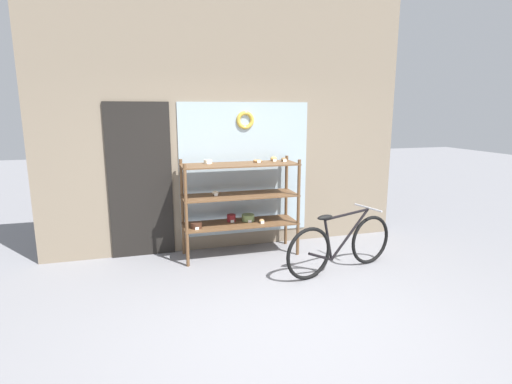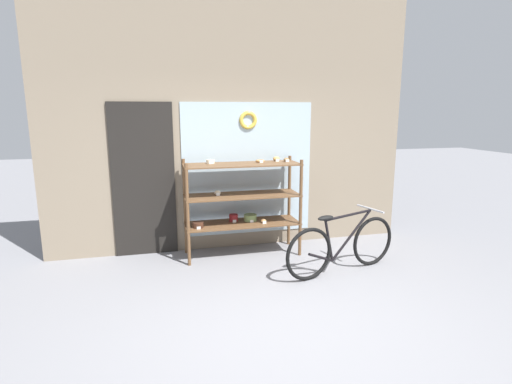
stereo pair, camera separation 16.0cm
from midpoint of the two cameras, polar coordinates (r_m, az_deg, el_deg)
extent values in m
plane|color=gray|center=(4.01, 3.11, -18.16)|extent=(30.00, 30.00, 0.00)
cube|color=gray|center=(5.72, -4.51, 10.65)|extent=(5.23, 0.08, 3.79)
cube|color=#A3B7C1|center=(5.78, -2.36, 3.26)|extent=(1.89, 0.02, 1.90)
cube|color=black|center=(5.63, -16.98, 1.50)|extent=(0.84, 0.03, 2.10)
torus|color=gold|center=(5.71, -2.37, 10.21)|extent=(0.26, 0.06, 0.26)
cylinder|color=brown|center=(5.15, -10.80, -3.43)|extent=(0.04, 0.04, 1.34)
cylinder|color=brown|center=(5.49, 5.25, -2.32)|extent=(0.04, 0.04, 1.34)
cylinder|color=brown|center=(5.62, -11.29, -2.19)|extent=(0.04, 0.04, 1.34)
cylinder|color=brown|center=(5.93, 3.55, -1.25)|extent=(0.04, 0.04, 1.34)
cube|color=brown|center=(5.55, -3.08, -4.50)|extent=(1.57, 0.53, 0.02)
cube|color=brown|center=(5.46, -3.13, -0.50)|extent=(1.57, 0.53, 0.02)
cube|color=brown|center=(5.38, -3.18, 3.95)|extent=(1.57, 0.53, 0.02)
ellipsoid|color=#AD7F4C|center=(5.53, -0.03, -4.16)|extent=(0.08, 0.06, 0.05)
cube|color=white|center=(5.49, 0.10, -4.37)|extent=(0.05, 0.00, 0.04)
cylinder|color=maroon|center=(5.62, -4.37, -3.71)|extent=(0.12, 0.12, 0.10)
cube|color=white|center=(5.56, -4.21, -4.20)|extent=(0.05, 0.00, 0.04)
torus|color=#B27A42|center=(5.56, -0.60, 4.46)|extent=(0.13, 0.13, 0.03)
cube|color=white|center=(5.49, -0.39, 4.39)|extent=(0.05, 0.00, 0.04)
ellipsoid|color=brown|center=(5.63, 3.16, 4.66)|extent=(0.08, 0.07, 0.06)
cube|color=white|center=(5.59, 3.32, 4.50)|extent=(0.05, 0.00, 0.04)
ellipsoid|color=beige|center=(5.45, -6.67, -0.14)|extent=(0.09, 0.08, 0.06)
cube|color=white|center=(5.40, -6.57, -0.39)|extent=(0.05, 0.00, 0.04)
cylinder|color=#422619|center=(5.36, -9.39, -4.74)|extent=(0.15, 0.15, 0.07)
cube|color=white|center=(5.28, -9.27, -5.18)|extent=(0.05, 0.00, 0.04)
ellipsoid|color=tan|center=(5.68, 1.71, 4.78)|extent=(0.10, 0.08, 0.07)
cube|color=white|center=(5.62, 1.88, 4.56)|extent=(0.05, 0.00, 0.04)
cylinder|color=#7A995B|center=(5.64, -1.97, -3.68)|extent=(0.18, 0.18, 0.09)
cube|color=white|center=(5.55, -1.72, -4.20)|extent=(0.05, 0.00, 0.04)
cylinder|color=beige|center=(5.45, -7.72, 4.32)|extent=(0.11, 0.11, 0.05)
cube|color=white|center=(5.39, -7.61, 4.15)|extent=(0.05, 0.00, 0.04)
torus|color=black|center=(4.81, 6.62, -8.74)|extent=(0.64, 0.20, 0.65)
torus|color=black|center=(5.45, 15.20, -6.61)|extent=(0.64, 0.20, 0.65)
cylinder|color=black|center=(5.16, 12.41, -5.88)|extent=(0.59, 0.18, 0.59)
cylinder|color=black|center=(5.05, 12.01, -3.14)|extent=(0.70, 0.21, 0.07)
cylinder|color=black|center=(4.94, 9.36, -6.79)|extent=(0.16, 0.07, 0.54)
cylinder|color=black|center=(4.94, 8.26, -9.13)|extent=(0.36, 0.12, 0.17)
ellipsoid|color=black|center=(4.82, 8.90, -3.60)|extent=(0.24, 0.14, 0.06)
cylinder|color=#B2B2B7|center=(5.28, 14.88, -2.18)|extent=(0.14, 0.45, 0.02)
camera|label=1|loc=(0.08, -90.99, -0.20)|focal=28.00mm
camera|label=2|loc=(0.08, 89.01, 0.20)|focal=28.00mm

